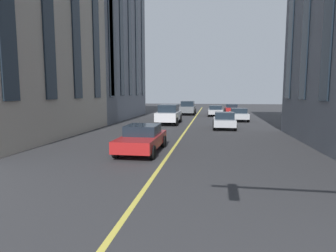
{
  "coord_description": "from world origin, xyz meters",
  "views": [
    {
      "loc": [
        1.07,
        -2.04,
        2.98
      ],
      "look_at": [
        12.37,
        -0.25,
        1.63
      ],
      "focal_mm": 29.84,
      "sensor_mm": 36.0,
      "label": 1
    }
  ],
  "objects": [
    {
      "name": "car_silver_far",
      "position": [
        32.02,
        -4.9,
        0.7
      ],
      "size": [
        4.4,
        1.95,
        1.37
      ],
      "color": "#B7BABF",
      "rests_on": "ground_plane"
    },
    {
      "name": "lane_centre_line",
      "position": [
        20.0,
        0.0,
        0.0
      ],
      "size": [
        80.0,
        0.16,
        0.01
      ],
      "color": "#D8C64C",
      "rests_on": "ground_plane"
    },
    {
      "name": "car_red_oncoming",
      "position": [
        43.55,
        -4.9,
        0.7
      ],
      "size": [
        4.4,
        1.95,
        1.37
      ],
      "color": "#B21E1E",
      "rests_on": "ground_plane"
    },
    {
      "name": "car_silver_trailing",
      "position": [
        38.24,
        -2.49,
        0.7
      ],
      "size": [
        4.4,
        1.95,
        1.37
      ],
      "color": "#B7BABF",
      "rests_on": "ground_plane"
    },
    {
      "name": "building_left_far",
      "position": [
        19.98,
        11.91,
        9.31
      ],
      "size": [
        17.05,
        8.94,
        18.61
      ],
      "color": "#A89E8E",
      "rests_on": "ground_plane"
    },
    {
      "name": "car_silver_mid",
      "position": [
        24.89,
        -3.07,
        0.7
      ],
      "size": [
        3.9,
        1.89,
        1.4
      ],
      "color": "#B7BABF",
      "rests_on": "ground_plane"
    },
    {
      "name": "car_red_parked_a",
      "position": [
        14.68,
        1.44,
        0.7
      ],
      "size": [
        4.4,
        1.95,
        1.37
      ],
      "color": "#B21E1E",
      "rests_on": "ground_plane"
    },
    {
      "name": "car_white_near",
      "position": [
        27.74,
        2.09,
        0.97
      ],
      "size": [
        4.7,
        2.14,
        1.88
      ],
      "color": "silver",
      "rests_on": "ground_plane"
    },
    {
      "name": "car_grey_parked_b",
      "position": [
        39.94,
        1.3,
        0.97
      ],
      "size": [
        4.7,
        2.14,
        1.88
      ],
      "color": "slate",
      "rests_on": "ground_plane"
    },
    {
      "name": "building_left_near",
      "position": [
        33.02,
        11.62,
        9.74
      ],
      "size": [
        15.08,
        8.36,
        19.47
      ],
      "color": "slate",
      "rests_on": "ground_plane"
    }
  ]
}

